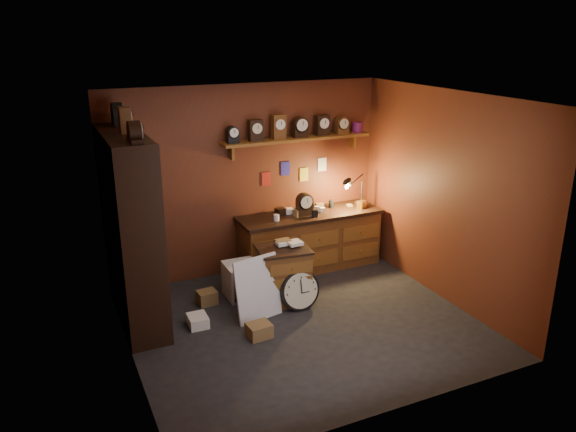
# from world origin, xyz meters

# --- Properties ---
(floor) EXTENTS (4.00, 4.00, 0.00)m
(floor) POSITION_xyz_m (0.00, 0.00, 0.00)
(floor) COLOR black
(floor) RESTS_ON ground
(room_shell) EXTENTS (4.02, 3.62, 2.71)m
(room_shell) POSITION_xyz_m (0.04, 0.11, 1.72)
(room_shell) COLOR #602A16
(room_shell) RESTS_ON ground
(shelving_unit) EXTENTS (0.47, 1.60, 2.58)m
(shelving_unit) POSITION_xyz_m (-1.79, 0.98, 1.25)
(shelving_unit) COLOR black
(shelving_unit) RESTS_ON ground
(workbench) EXTENTS (2.13, 0.66, 1.36)m
(workbench) POSITION_xyz_m (0.84, 1.47, 0.47)
(workbench) COLOR brown
(workbench) RESTS_ON ground
(low_cabinet) EXTENTS (0.72, 0.63, 0.84)m
(low_cabinet) POSITION_xyz_m (0.03, 0.64, 0.41)
(low_cabinet) COLOR brown
(low_cabinet) RESTS_ON ground
(big_round_clock) EXTENTS (0.52, 0.17, 0.53)m
(big_round_clock) POSITION_xyz_m (0.14, 0.36, 0.26)
(big_round_clock) COLOR black
(big_round_clock) RESTS_ON ground
(white_panel) EXTENTS (0.63, 0.28, 0.80)m
(white_panel) POSITION_xyz_m (-0.43, 0.37, 0.00)
(white_panel) COLOR silver
(white_panel) RESTS_ON ground
(mini_fridge) EXTENTS (0.44, 0.46, 0.46)m
(mini_fridge) POSITION_xyz_m (-0.40, 1.00, 0.23)
(mini_fridge) COLOR silver
(mini_fridge) RESTS_ON ground
(floor_box_a) EXTENTS (0.28, 0.25, 0.17)m
(floor_box_a) POSITION_xyz_m (-0.59, -0.06, 0.08)
(floor_box_a) COLOR brown
(floor_box_a) RESTS_ON ground
(floor_box_b) EXTENTS (0.23, 0.28, 0.14)m
(floor_box_b) POSITION_xyz_m (-1.17, 0.48, 0.07)
(floor_box_b) COLOR white
(floor_box_b) RESTS_ON ground
(floor_box_c) EXTENTS (0.25, 0.22, 0.18)m
(floor_box_c) POSITION_xyz_m (-0.90, 0.98, 0.09)
(floor_box_c) COLOR brown
(floor_box_c) RESTS_ON ground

